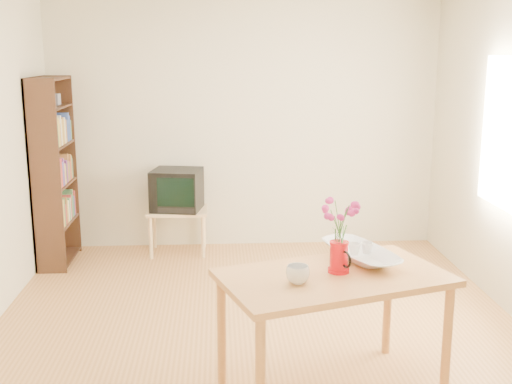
{
  "coord_description": "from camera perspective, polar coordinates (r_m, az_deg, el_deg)",
  "views": [
    {
      "loc": [
        -0.28,
        -4.38,
        2.04
      ],
      "look_at": [
        0.0,
        0.3,
        1.0
      ],
      "focal_mm": 45.0,
      "sensor_mm": 36.0,
      "label": 1
    }
  ],
  "objects": [
    {
      "name": "room",
      "position": [
        4.46,
        0.6,
        2.97
      ],
      "size": [
        4.5,
        4.5,
        4.5
      ],
      "color": "#AF763E",
      "rests_on": "ground"
    },
    {
      "name": "table",
      "position": [
        3.86,
        6.91,
        -8.53
      ],
      "size": [
        1.48,
        1.12,
        0.75
      ],
      "rotation": [
        0.0,
        0.0,
        0.32
      ],
      "color": "#C58143",
      "rests_on": "ground"
    },
    {
      "name": "tv_stand",
      "position": [
        6.58,
        -6.98,
        -2.16
      ],
      "size": [
        0.6,
        0.45,
        0.46
      ],
      "color": "#DCB47C",
      "rests_on": "ground"
    },
    {
      "name": "bookshelf",
      "position": [
        6.44,
        -17.44,
        1.18
      ],
      "size": [
        0.28,
        0.7,
        1.8
      ],
      "color": "#321C10",
      "rests_on": "ground"
    },
    {
      "name": "pitcher",
      "position": [
        3.84,
        7.38,
        -5.85
      ],
      "size": [
        0.13,
        0.2,
        0.19
      ],
      "rotation": [
        0.0,
        0.0,
        0.42
      ],
      "color": "red",
      "rests_on": "table"
    },
    {
      "name": "flowers",
      "position": [
        3.77,
        7.47,
        -2.33
      ],
      "size": [
        0.21,
        0.21,
        0.3
      ],
      "primitive_type": null,
      "color": "#BA2B7A",
      "rests_on": "pitcher"
    },
    {
      "name": "mug",
      "position": [
        3.65,
        3.73,
        -7.32
      ],
      "size": [
        0.17,
        0.17,
        0.1
      ],
      "primitive_type": "imported",
      "rotation": [
        0.0,
        0.0,
        3.43
      ],
      "color": "white",
      "rests_on": "table"
    },
    {
      "name": "bowl",
      "position": [
        4.06,
        9.35,
        -3.13
      ],
      "size": [
        0.56,
        0.56,
        0.42
      ],
      "primitive_type": "imported",
      "rotation": [
        0.0,
        0.0,
        0.34
      ],
      "color": "white",
      "rests_on": "table"
    },
    {
      "name": "teacup_a",
      "position": [
        4.06,
        8.78,
        -3.73
      ],
      "size": [
        0.1,
        0.1,
        0.06
      ],
      "primitive_type": "imported",
      "rotation": [
        0.0,
        0.0,
        0.92
      ],
      "color": "white",
      "rests_on": "bowl"
    },
    {
      "name": "teacup_b",
      "position": [
        4.1,
        9.88,
        -3.63
      ],
      "size": [
        0.08,
        0.08,
        0.06
      ],
      "primitive_type": "imported",
      "rotation": [
        0.0,
        0.0,
        1.8
      ],
      "color": "white",
      "rests_on": "bowl"
    },
    {
      "name": "television",
      "position": [
        6.53,
        -7.04,
        0.28
      ],
      "size": [
        0.54,
        0.51,
        0.41
      ],
      "rotation": [
        0.0,
        0.0,
        -0.18
      ],
      "color": "black",
      "rests_on": "tv_stand"
    }
  ]
}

